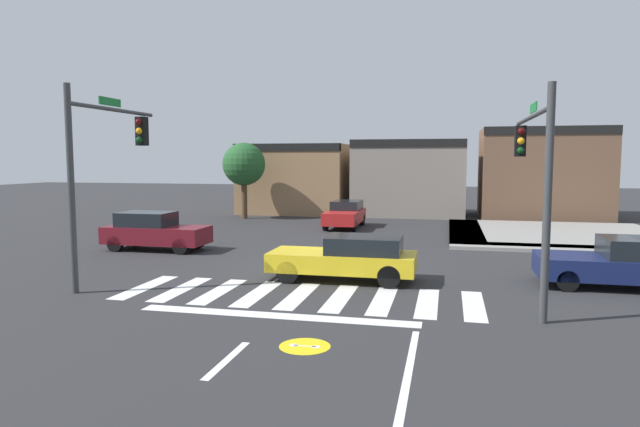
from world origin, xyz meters
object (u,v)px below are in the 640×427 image
(traffic_signal_southeast, at_px, (533,159))
(car_maroon, at_px, (154,231))
(traffic_signal_southwest, at_px, (105,153))
(car_red, at_px, (345,214))
(roadside_tree, at_px, (244,165))
(car_yellow, at_px, (348,257))
(car_navy, at_px, (624,263))

(traffic_signal_southeast, distance_m, car_maroon, 14.94)
(traffic_signal_southwest, height_order, car_red, traffic_signal_southwest)
(traffic_signal_southeast, xyz_separation_m, roadside_tree, (-14.55, 17.31, -0.34))
(traffic_signal_southwest, bearing_deg, car_red, -17.12)
(traffic_signal_southeast, xyz_separation_m, car_yellow, (-5.07, 1.01, -2.99))
(car_navy, distance_m, car_yellow, 7.93)
(car_maroon, bearing_deg, car_yellow, -24.21)
(traffic_signal_southwest, distance_m, car_maroon, 6.60)
(car_navy, relative_size, roadside_tree, 0.94)
(traffic_signal_southeast, height_order, roadside_tree, traffic_signal_southeast)
(car_maroon, xyz_separation_m, car_yellow, (8.72, -3.92, -0.07))
(traffic_signal_southeast, distance_m, car_yellow, 5.97)
(traffic_signal_southwest, xyz_separation_m, car_navy, (14.96, 2.49, -3.16))
(traffic_signal_southeast, distance_m, car_red, 16.35)
(car_red, height_order, car_yellow, car_red)
(traffic_signal_southwest, xyz_separation_m, car_maroon, (-1.65, 5.58, -3.10))
(car_yellow, bearing_deg, car_navy, -174.05)
(traffic_signal_southwest, bearing_deg, car_yellow, -76.77)
(traffic_signal_southwest, xyz_separation_m, roadside_tree, (-2.41, 17.96, -0.52))
(car_navy, height_order, car_yellow, car_navy)
(traffic_signal_southeast, bearing_deg, roadside_tree, 40.06)
(car_navy, height_order, car_red, car_navy)
(car_red, relative_size, car_yellow, 0.93)
(traffic_signal_southeast, xyz_separation_m, traffic_signal_southwest, (-12.15, -0.65, 0.18))
(traffic_signal_southeast, relative_size, traffic_signal_southwest, 1.05)
(traffic_signal_southeast, xyz_separation_m, car_navy, (2.82, 1.84, -2.98))
(car_red, bearing_deg, roadside_tree, -114.12)
(car_navy, bearing_deg, traffic_signal_southeast, 33.08)
(traffic_signal_southwest, bearing_deg, car_maroon, 16.42)
(car_navy, relative_size, car_yellow, 1.00)
(traffic_signal_southeast, relative_size, car_yellow, 1.36)
(traffic_signal_southwest, distance_m, car_yellow, 7.93)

